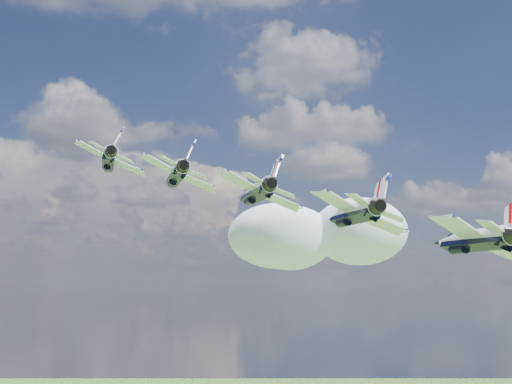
{
  "coord_description": "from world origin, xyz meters",
  "views": [
    {
      "loc": [
        7.05,
        -67.22,
        149.23
      ],
      "look_at": [
        11.18,
        3.1,
        159.13
      ],
      "focal_mm": 45.0,
      "sensor_mm": 36.0,
      "label": 1
    }
  ],
  "objects_px": {
    "jet_2": "(256,192)",
    "jet_3": "(352,213)",
    "jet_0": "(110,160)",
    "jet_4": "(471,239)",
    "jet_1": "(177,175)"
  },
  "relations": [
    {
      "from": "jet_1",
      "to": "jet_3",
      "type": "relative_size",
      "value": 1.0
    },
    {
      "from": "jet_0",
      "to": "jet_4",
      "type": "bearing_deg",
      "value": -47.73
    },
    {
      "from": "jet_1",
      "to": "jet_0",
      "type": "bearing_deg",
      "value": 132.27
    },
    {
      "from": "jet_0",
      "to": "jet_4",
      "type": "xyz_separation_m",
      "value": [
        37.03,
        -28.1,
        -12.22
      ]
    },
    {
      "from": "jet_2",
      "to": "jet_3",
      "type": "xyz_separation_m",
      "value": [
        9.26,
        -7.03,
        -3.06
      ]
    },
    {
      "from": "jet_2",
      "to": "jet_3",
      "type": "relative_size",
      "value": 1.0
    },
    {
      "from": "jet_0",
      "to": "jet_3",
      "type": "relative_size",
      "value": 1.0
    },
    {
      "from": "jet_1",
      "to": "jet_4",
      "type": "xyz_separation_m",
      "value": [
        27.77,
        -21.08,
        -9.17
      ]
    },
    {
      "from": "jet_3",
      "to": "jet_4",
      "type": "relative_size",
      "value": 1.0
    },
    {
      "from": "jet_2",
      "to": "jet_3",
      "type": "height_order",
      "value": "jet_2"
    },
    {
      "from": "jet_1",
      "to": "jet_3",
      "type": "height_order",
      "value": "jet_1"
    },
    {
      "from": "jet_0",
      "to": "jet_2",
      "type": "distance_m",
      "value": 24.03
    },
    {
      "from": "jet_0",
      "to": "jet_1",
      "type": "height_order",
      "value": "jet_0"
    },
    {
      "from": "jet_3",
      "to": "jet_4",
      "type": "distance_m",
      "value": 12.02
    },
    {
      "from": "jet_0",
      "to": "jet_2",
      "type": "bearing_deg",
      "value": -47.73
    }
  ]
}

